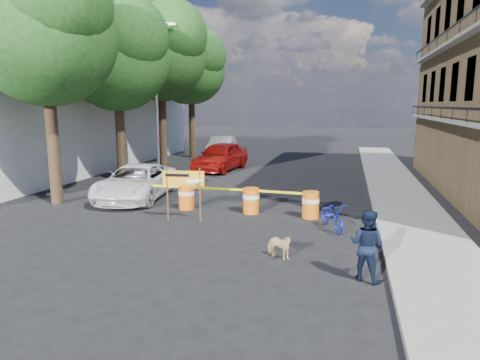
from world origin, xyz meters
The scene contains 19 objects.
ground centered at (0.00, 0.00, 0.00)m, with size 120.00×120.00×0.00m, color black.
sidewalk_east centered at (6.20, 6.00, 0.07)m, with size 2.40×40.00×0.15m, color gray.
white_building centered at (-13.00, 10.00, 3.00)m, with size 8.00×22.00×6.00m, color silver.
tree_near centered at (-6.73, 2.00, 6.36)m, with size 5.46×5.20×9.15m.
tree_mid_a centered at (-6.74, 7.00, 6.01)m, with size 5.25×5.00×8.68m.
tree_mid_b centered at (-6.73, 12.00, 6.71)m, with size 5.67×5.40×9.62m.
tree_far centered at (-6.74, 17.00, 6.22)m, with size 5.04×4.80×8.84m.
streetlamp centered at (-5.93, 9.50, 4.38)m, with size 1.25×0.18×8.00m.
barrel_far_left centered at (-3.33, 2.32, 0.47)m, with size 0.58×0.58×0.90m.
barrel_mid_left centered at (-1.61, 2.37, 0.47)m, with size 0.58×0.58×0.90m.
barrel_mid_right centered at (0.81, 2.37, 0.47)m, with size 0.58×0.58×0.90m.
barrel_far_right centered at (2.89, 2.24, 0.47)m, with size 0.58×0.58×0.90m.
detour_sign centered at (-0.93, 0.84, 1.29)m, with size 1.37×0.29×1.77m.
pedestrian centered at (4.50, -2.70, 0.79)m, with size 0.77×0.60×1.59m, color black.
bicycle centered at (3.65, 1.04, 0.83)m, with size 0.58×0.87×1.66m, color #1621B5.
dog centered at (2.45, -1.84, 0.32)m, with size 0.35×0.76×0.64m, color #E8C985.
suv_white centered at (-4.21, 3.50, 0.69)m, with size 2.27×4.93×1.37m, color white.
sedan_red centered at (-3.08, 11.62, 0.82)m, with size 1.94×4.83×1.65m, color maroon.
sedan_silver centered at (-4.80, 17.73, 0.75)m, with size 1.58×4.53×1.49m, color #B5B6BD.
Camera 1 is at (3.99, -11.93, 3.79)m, focal length 32.00 mm.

